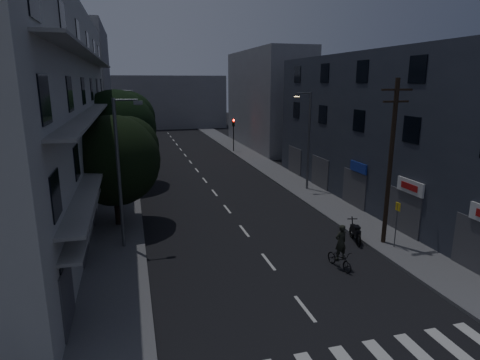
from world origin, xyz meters
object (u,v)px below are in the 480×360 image
bus_stop_sign (397,217)px  motorcycle (355,233)px  utility_pole (391,160)px  cyclist (340,253)px

bus_stop_sign → motorcycle: bus_stop_sign is taller
bus_stop_sign → utility_pole: bearing=102.8°
motorcycle → cyclist: bearing=-118.2°
utility_pole → bus_stop_sign: bearing=-77.2°
utility_pole → bus_stop_sign: size_ratio=3.56×
utility_pole → motorcycle: (-1.32, 0.79, -4.35)m
bus_stop_sign → motorcycle: (-1.49, 1.55, -1.37)m
bus_stop_sign → cyclist: (-4.01, -1.23, -1.13)m
motorcycle → utility_pole: bearing=-16.9°
utility_pole → motorcycle: bearing=149.1°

